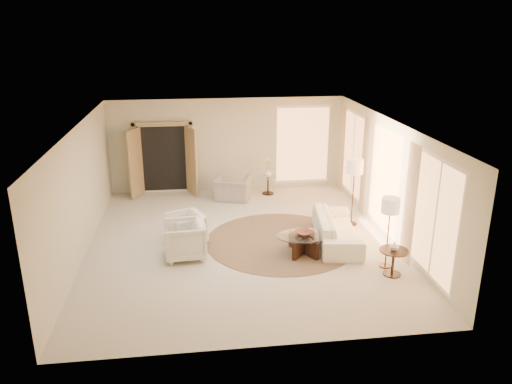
{
  "coord_description": "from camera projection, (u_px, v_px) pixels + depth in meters",
  "views": [
    {
      "loc": [
        -1.03,
        -10.65,
        4.89
      ],
      "look_at": [
        0.4,
        0.4,
        1.1
      ],
      "focal_mm": 35.0,
      "sensor_mm": 36.0,
      "label": 1
    }
  ],
  "objects": [
    {
      "name": "room",
      "position": [
        241.0,
        186.0,
        11.25
      ],
      "size": [
        7.04,
        8.04,
        2.83
      ],
      "color": "beige",
      "rests_on": "ground"
    },
    {
      "name": "side_table",
      "position": [
        268.0,
        184.0,
        14.92
      ],
      "size": [
        0.46,
        0.46,
        0.54
      ],
      "rotation": [
        0.0,
        0.0,
        0.06
      ],
      "color": "black",
      "rests_on": "room"
    },
    {
      "name": "floor_lamp_near",
      "position": [
        355.0,
        169.0,
        12.29
      ],
      "size": [
        0.42,
        0.42,
        1.72
      ],
      "rotation": [
        0.0,
        0.0,
        -0.39
      ],
      "color": "black",
      "rests_on": "room"
    },
    {
      "name": "accent_chair",
      "position": [
        232.0,
        185.0,
        14.4
      ],
      "size": [
        1.16,
        0.92,
        0.88
      ],
      "primitive_type": "imported",
      "rotation": [
        0.0,
        0.0,
        2.85
      ],
      "color": "gray",
      "rests_on": "room"
    },
    {
      "name": "bowl",
      "position": [
        304.0,
        233.0,
        10.98
      ],
      "size": [
        0.5,
        0.5,
        0.09
      ],
      "primitive_type": "imported",
      "rotation": [
        0.0,
        0.0,
        0.43
      ],
      "color": "brown",
      "rests_on": "coffee_table"
    },
    {
      "name": "end_table",
      "position": [
        393.0,
        258.0,
        10.09
      ],
      "size": [
        0.58,
        0.58,
        0.55
      ],
      "rotation": [
        0.0,
        0.0,
        -0.38
      ],
      "color": "black",
      "rests_on": "room"
    },
    {
      "name": "armchair_right",
      "position": [
        185.0,
        238.0,
        10.84
      ],
      "size": [
        0.87,
        0.92,
        0.9
      ],
      "primitive_type": "imported",
      "rotation": [
        0.0,
        0.0,
        -1.51
      ],
      "color": "white",
      "rests_on": "room"
    },
    {
      "name": "sofa",
      "position": [
        337.0,
        229.0,
        11.62
      ],
      "size": [
        1.2,
        2.41,
        0.67
      ],
      "primitive_type": "imported",
      "rotation": [
        0.0,
        0.0,
        1.44
      ],
      "color": "white",
      "rests_on": "room"
    },
    {
      "name": "french_doors",
      "position": [
        164.0,
        159.0,
        14.71
      ],
      "size": [
        1.95,
        0.66,
        2.16
      ],
      "color": "#A38859",
      "rests_on": "room"
    },
    {
      "name": "end_vase",
      "position": [
        394.0,
        246.0,
        10.0
      ],
      "size": [
        0.23,
        0.23,
        0.18
      ],
      "primitive_type": "imported",
      "rotation": [
        0.0,
        0.0,
        -0.42
      ],
      "color": "white",
      "rests_on": "end_table"
    },
    {
      "name": "area_rug",
      "position": [
        281.0,
        241.0,
        11.76
      ],
      "size": [
        4.65,
        4.65,
        0.01
      ],
      "primitive_type": "cylinder",
      "rotation": [
        0.0,
        0.0,
        -0.4
      ],
      "color": "#3E2C1E",
      "rests_on": "room"
    },
    {
      "name": "floor_lamp_far",
      "position": [
        390.0,
        209.0,
        10.14
      ],
      "size": [
        0.37,
        0.37,
        1.53
      ],
      "rotation": [
        0.0,
        0.0,
        -0.3
      ],
      "color": "black",
      "rests_on": "room"
    },
    {
      "name": "curtains_right",
      "position": [
        370.0,
        172.0,
        12.63
      ],
      "size": [
        0.06,
        5.2,
        2.6
      ],
      "primitive_type": null,
      "color": "tan",
      "rests_on": "room"
    },
    {
      "name": "coffee_table",
      "position": [
        304.0,
        242.0,
        11.05
      ],
      "size": [
        1.33,
        1.33,
        0.45
      ],
      "rotation": [
        0.0,
        0.0,
        -0.09
      ],
      "color": "black",
      "rests_on": "room"
    },
    {
      "name": "side_vase",
      "position": [
        268.0,
        173.0,
        14.82
      ],
      "size": [
        0.29,
        0.29,
        0.23
      ],
      "primitive_type": "imported",
      "rotation": [
        0.0,
        0.0,
        -0.42
      ],
      "color": "white",
      "rests_on": "side_table"
    },
    {
      "name": "windows_right",
      "position": [
        385.0,
        181.0,
        11.78
      ],
      "size": [
        0.1,
        6.4,
        2.4
      ],
      "primitive_type": null,
      "color": "#FFAE66",
      "rests_on": "room"
    },
    {
      "name": "armchair_left",
      "position": [
        186.0,
        227.0,
        11.58
      ],
      "size": [
        0.97,
        0.99,
        0.79
      ],
      "primitive_type": "imported",
      "rotation": [
        0.0,
        0.0,
        -1.15
      ],
      "color": "white",
      "rests_on": "room"
    },
    {
      "name": "window_back_corner",
      "position": [
        303.0,
        145.0,
        15.25
      ],
      "size": [
        1.7,
        0.1,
        2.4
      ],
      "primitive_type": null,
      "color": "#FFAE66",
      "rests_on": "room"
    }
  ]
}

